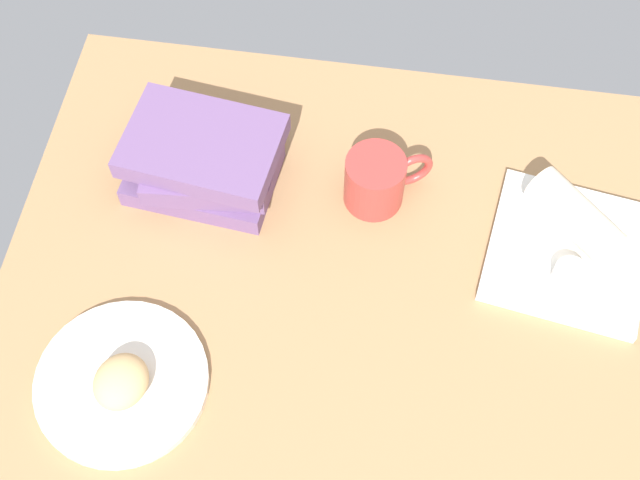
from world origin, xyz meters
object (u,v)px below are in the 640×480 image
at_px(breakfast_wrap, 575,215).
at_px(coffee_mug, 377,180).
at_px(scone_pastry, 121,382).
at_px(sauce_cup, 570,275).
at_px(book_stack, 205,159).
at_px(square_plate, 567,252).
at_px(round_plate, 122,382).

bearing_deg(breakfast_wrap, coffee_mug, -49.34).
relative_size(scone_pastry, coffee_mug, 0.61).
distance_m(scone_pastry, sauce_cup, 0.62).
height_order(book_stack, coffee_mug, book_stack).
xyz_separation_m(square_plate, breakfast_wrap, (-0.00, -0.04, 0.04)).
bearing_deg(breakfast_wrap, round_plate, -16.60).
distance_m(sauce_cup, breakfast_wrap, 0.09).
distance_m(scone_pastry, square_plate, 0.64).
bearing_deg(breakfast_wrap, sauce_cup, 42.45).
relative_size(square_plate, breakfast_wrap, 1.51).
xyz_separation_m(scone_pastry, square_plate, (-0.57, -0.29, -0.03)).
bearing_deg(book_stack, scone_pastry, 83.81).
bearing_deg(square_plate, book_stack, -5.59).
distance_m(breakfast_wrap, coffee_mug, 0.28).
distance_m(square_plate, breakfast_wrap, 0.05).
height_order(square_plate, book_stack, book_stack).
bearing_deg(scone_pastry, square_plate, -153.04).
distance_m(book_stack, coffee_mug, 0.25).
height_order(sauce_cup, book_stack, book_stack).
bearing_deg(coffee_mug, square_plate, 168.35).
bearing_deg(square_plate, breakfast_wrap, -92.00).
distance_m(sauce_cup, book_stack, 0.54).
relative_size(scone_pastry, breakfast_wrap, 0.54).
relative_size(round_plate, scone_pastry, 2.95).
bearing_deg(scone_pastry, coffee_mug, -129.71).
xyz_separation_m(square_plate, sauce_cup, (0.00, 0.05, 0.02)).
bearing_deg(round_plate, scone_pastry, 130.20).
bearing_deg(scone_pastry, breakfast_wrap, -150.05).
bearing_deg(sauce_cup, square_plate, -92.00).
bearing_deg(scone_pastry, book_stack, -96.19).
xyz_separation_m(sauce_cup, book_stack, (0.53, -0.10, 0.02)).
height_order(scone_pastry, book_stack, book_stack).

